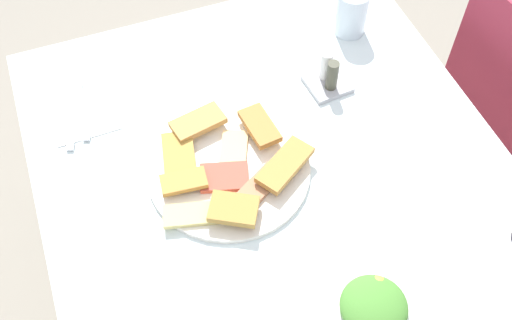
{
  "coord_description": "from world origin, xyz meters",
  "views": [
    {
      "loc": [
        0.65,
        -0.28,
        1.77
      ],
      "look_at": [
        -0.01,
        -0.04,
        0.77
      ],
      "focal_mm": 42.87,
      "sensor_mm": 36.0,
      "label": 1
    }
  ],
  "objects_px": {
    "salad_plate_greens": "(373,307)",
    "spoon": "(91,111)",
    "dining_table": "(273,188)",
    "fork": "(75,115)",
    "pide_platter": "(229,169)",
    "paper_napkin": "(83,114)",
    "drinking_glass": "(351,13)",
    "condiment_caddy": "(328,77)"
  },
  "relations": [
    {
      "from": "condiment_caddy",
      "to": "spoon",
      "type": "bearing_deg",
      "value": -102.0
    },
    {
      "from": "dining_table",
      "to": "spoon",
      "type": "relative_size",
      "value": 6.26
    },
    {
      "from": "salad_plate_greens",
      "to": "spoon",
      "type": "height_order",
      "value": "salad_plate_greens"
    },
    {
      "from": "spoon",
      "to": "fork",
      "type": "bearing_deg",
      "value": -70.97
    },
    {
      "from": "condiment_caddy",
      "to": "fork",
      "type": "bearing_deg",
      "value": -101.24
    },
    {
      "from": "salad_plate_greens",
      "to": "pide_platter",
      "type": "bearing_deg",
      "value": -159.13
    },
    {
      "from": "drinking_glass",
      "to": "spoon",
      "type": "relative_size",
      "value": 0.69
    },
    {
      "from": "salad_plate_greens",
      "to": "fork",
      "type": "xyz_separation_m",
      "value": [
        -0.62,
        -0.4,
        -0.01
      ]
    },
    {
      "from": "paper_napkin",
      "to": "spoon",
      "type": "relative_size",
      "value": 0.85
    },
    {
      "from": "pide_platter",
      "to": "salad_plate_greens",
      "type": "relative_size",
      "value": 1.72
    },
    {
      "from": "paper_napkin",
      "to": "fork",
      "type": "relative_size",
      "value": 0.74
    },
    {
      "from": "dining_table",
      "to": "spoon",
      "type": "distance_m",
      "value": 0.43
    },
    {
      "from": "pide_platter",
      "to": "condiment_caddy",
      "type": "xyz_separation_m",
      "value": [
        -0.15,
        0.29,
        0.01
      ]
    },
    {
      "from": "pide_platter",
      "to": "salad_plate_greens",
      "type": "height_order",
      "value": "salad_plate_greens"
    },
    {
      "from": "dining_table",
      "to": "fork",
      "type": "distance_m",
      "value": 0.46
    },
    {
      "from": "drinking_glass",
      "to": "spoon",
      "type": "xyz_separation_m",
      "value": [
        0.04,
        -0.64,
        -0.05
      ]
    },
    {
      "from": "drinking_glass",
      "to": "fork",
      "type": "height_order",
      "value": "drinking_glass"
    },
    {
      "from": "salad_plate_greens",
      "to": "paper_napkin",
      "type": "height_order",
      "value": "salad_plate_greens"
    },
    {
      "from": "dining_table",
      "to": "drinking_glass",
      "type": "relative_size",
      "value": 9.14
    },
    {
      "from": "dining_table",
      "to": "drinking_glass",
      "type": "distance_m",
      "value": 0.46
    },
    {
      "from": "paper_napkin",
      "to": "fork",
      "type": "xyz_separation_m",
      "value": [
        0.0,
        -0.02,
        0.0
      ]
    },
    {
      "from": "dining_table",
      "to": "condiment_caddy",
      "type": "bearing_deg",
      "value": 130.33
    },
    {
      "from": "spoon",
      "to": "condiment_caddy",
      "type": "bearing_deg",
      "value": 97.02
    },
    {
      "from": "pide_platter",
      "to": "spoon",
      "type": "distance_m",
      "value": 0.34
    },
    {
      "from": "fork",
      "to": "pide_platter",
      "type": "bearing_deg",
      "value": 62.89
    },
    {
      "from": "paper_napkin",
      "to": "condiment_caddy",
      "type": "bearing_deg",
      "value": 78.39
    },
    {
      "from": "spoon",
      "to": "salad_plate_greens",
      "type": "bearing_deg",
      "value": 49.66
    },
    {
      "from": "salad_plate_greens",
      "to": "drinking_glass",
      "type": "xyz_separation_m",
      "value": [
        -0.66,
        0.27,
        0.04
      ]
    },
    {
      "from": "salad_plate_greens",
      "to": "fork",
      "type": "bearing_deg",
      "value": -146.97
    },
    {
      "from": "pide_platter",
      "to": "drinking_glass",
      "type": "bearing_deg",
      "value": 125.46
    },
    {
      "from": "paper_napkin",
      "to": "spoon",
      "type": "height_order",
      "value": "spoon"
    },
    {
      "from": "spoon",
      "to": "condiment_caddy",
      "type": "height_order",
      "value": "condiment_caddy"
    },
    {
      "from": "paper_napkin",
      "to": "fork",
      "type": "distance_m",
      "value": 0.02
    },
    {
      "from": "spoon",
      "to": "condiment_caddy",
      "type": "distance_m",
      "value": 0.53
    },
    {
      "from": "pide_platter",
      "to": "drinking_glass",
      "type": "distance_m",
      "value": 0.5
    },
    {
      "from": "paper_napkin",
      "to": "spoon",
      "type": "bearing_deg",
      "value": 90.0
    },
    {
      "from": "salad_plate_greens",
      "to": "spoon",
      "type": "distance_m",
      "value": 0.72
    },
    {
      "from": "fork",
      "to": "spoon",
      "type": "xyz_separation_m",
      "value": [
        0.0,
        0.04,
        0.0
      ]
    },
    {
      "from": "dining_table",
      "to": "condiment_caddy",
      "type": "relative_size",
      "value": 10.51
    },
    {
      "from": "salad_plate_greens",
      "to": "paper_napkin",
      "type": "distance_m",
      "value": 0.73
    },
    {
      "from": "salad_plate_greens",
      "to": "spoon",
      "type": "bearing_deg",
      "value": -149.36
    },
    {
      "from": "paper_napkin",
      "to": "spoon",
      "type": "xyz_separation_m",
      "value": [
        0.0,
        0.02,
        0.0
      ]
    }
  ]
}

